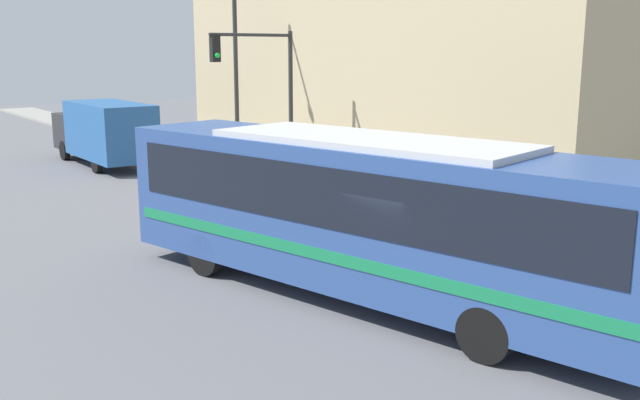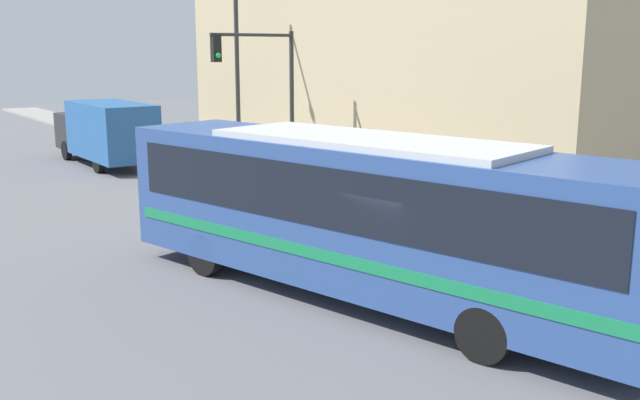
{
  "view_description": "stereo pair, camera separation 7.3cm",
  "coord_description": "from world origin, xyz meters",
  "px_view_note": "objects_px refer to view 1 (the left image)",
  "views": [
    {
      "loc": [
        -9.1,
        -10.07,
        5.09
      ],
      "look_at": [
        0.94,
        3.76,
        1.47
      ],
      "focal_mm": 40.0,
      "sensor_mm": 36.0,
      "label": 1
    },
    {
      "loc": [
        -9.04,
        -10.11,
        5.09
      ],
      "look_at": [
        0.94,
        3.76,
        1.47
      ],
      "focal_mm": 40.0,
      "sensor_mm": 36.0,
      "label": 2
    }
  ],
  "objects_px": {
    "pedestrian_near_corner": "(291,154)",
    "delivery_truck": "(104,131)",
    "parking_meter": "(328,173)",
    "city_bus": "(367,208)",
    "street_lamp": "(228,52)",
    "fire_hydrant": "(412,210)",
    "traffic_light_pole": "(265,82)",
    "pedestrian_mid_block": "(324,167)"
  },
  "relations": [
    {
      "from": "city_bus",
      "to": "pedestrian_mid_block",
      "type": "height_order",
      "value": "city_bus"
    },
    {
      "from": "city_bus",
      "to": "pedestrian_mid_block",
      "type": "distance_m",
      "value": 11.08
    },
    {
      "from": "traffic_light_pole",
      "to": "pedestrian_near_corner",
      "type": "relative_size",
      "value": 3.01
    },
    {
      "from": "parking_meter",
      "to": "pedestrian_mid_block",
      "type": "relative_size",
      "value": 0.78
    },
    {
      "from": "parking_meter",
      "to": "city_bus",
      "type": "bearing_deg",
      "value": -121.98
    },
    {
      "from": "parking_meter",
      "to": "street_lamp",
      "type": "xyz_separation_m",
      "value": [
        -0.09,
        6.61,
        4.0
      ]
    },
    {
      "from": "fire_hydrant",
      "to": "parking_meter",
      "type": "xyz_separation_m",
      "value": [
        0.0,
        4.17,
        0.52
      ]
    },
    {
      "from": "parking_meter",
      "to": "pedestrian_mid_block",
      "type": "bearing_deg",
      "value": 59.72
    },
    {
      "from": "delivery_truck",
      "to": "street_lamp",
      "type": "xyz_separation_m",
      "value": [
        3.36,
        -5.45,
        3.44
      ]
    },
    {
      "from": "parking_meter",
      "to": "street_lamp",
      "type": "height_order",
      "value": "street_lamp"
    },
    {
      "from": "pedestrian_near_corner",
      "to": "delivery_truck",
      "type": "bearing_deg",
      "value": 119.16
    },
    {
      "from": "street_lamp",
      "to": "parking_meter",
      "type": "bearing_deg",
      "value": -89.19
    },
    {
      "from": "pedestrian_near_corner",
      "to": "parking_meter",
      "type": "bearing_deg",
      "value": -105.6
    },
    {
      "from": "city_bus",
      "to": "street_lamp",
      "type": "bearing_deg",
      "value": 58.13
    },
    {
      "from": "fire_hydrant",
      "to": "street_lamp",
      "type": "relative_size",
      "value": 0.08
    },
    {
      "from": "city_bus",
      "to": "parking_meter",
      "type": "xyz_separation_m",
      "value": [
        5.16,
        8.27,
        -0.96
      ]
    },
    {
      "from": "delivery_truck",
      "to": "parking_meter",
      "type": "relative_size",
      "value": 5.95
    },
    {
      "from": "fire_hydrant",
      "to": "parking_meter",
      "type": "relative_size",
      "value": 0.54
    },
    {
      "from": "city_bus",
      "to": "fire_hydrant",
      "type": "bearing_deg",
      "value": 25.42
    },
    {
      "from": "fire_hydrant",
      "to": "traffic_light_pole",
      "type": "relative_size",
      "value": 0.12
    },
    {
      "from": "delivery_truck",
      "to": "street_lamp",
      "type": "relative_size",
      "value": 0.91
    },
    {
      "from": "delivery_truck",
      "to": "pedestrian_near_corner",
      "type": "relative_size",
      "value": 4.07
    },
    {
      "from": "street_lamp",
      "to": "fire_hydrant",
      "type": "bearing_deg",
      "value": -89.5
    },
    {
      "from": "parking_meter",
      "to": "street_lamp",
      "type": "bearing_deg",
      "value": 90.81
    },
    {
      "from": "city_bus",
      "to": "parking_meter",
      "type": "distance_m",
      "value": 9.79
    },
    {
      "from": "street_lamp",
      "to": "pedestrian_mid_block",
      "type": "distance_m",
      "value": 6.85
    },
    {
      "from": "delivery_truck",
      "to": "fire_hydrant",
      "type": "xyz_separation_m",
      "value": [
        3.45,
        -16.22,
        -1.08
      ]
    },
    {
      "from": "fire_hydrant",
      "to": "pedestrian_near_corner",
      "type": "distance_m",
      "value": 8.17
    },
    {
      "from": "traffic_light_pole",
      "to": "pedestrian_mid_block",
      "type": "distance_m",
      "value": 3.64
    },
    {
      "from": "city_bus",
      "to": "pedestrian_near_corner",
      "type": "relative_size",
      "value": 6.68
    },
    {
      "from": "pedestrian_mid_block",
      "to": "city_bus",
      "type": "bearing_deg",
      "value": -121.78
    },
    {
      "from": "pedestrian_mid_block",
      "to": "fire_hydrant",
      "type": "bearing_deg",
      "value": -97.04
    },
    {
      "from": "delivery_truck",
      "to": "traffic_light_pole",
      "type": "bearing_deg",
      "value": -75.31
    },
    {
      "from": "traffic_light_pole",
      "to": "parking_meter",
      "type": "height_order",
      "value": "traffic_light_pole"
    },
    {
      "from": "delivery_truck",
      "to": "fire_hydrant",
      "type": "relative_size",
      "value": 11.04
    },
    {
      "from": "traffic_light_pole",
      "to": "delivery_truck",
      "type": "bearing_deg",
      "value": 104.69
    },
    {
      "from": "delivery_truck",
      "to": "pedestrian_near_corner",
      "type": "distance_m",
      "value": 9.33
    },
    {
      "from": "city_bus",
      "to": "street_lamp",
      "type": "relative_size",
      "value": 1.5
    },
    {
      "from": "fire_hydrant",
      "to": "traffic_light_pole",
      "type": "height_order",
      "value": "traffic_light_pole"
    },
    {
      "from": "street_lamp",
      "to": "traffic_light_pole",
      "type": "bearing_deg",
      "value": -101.52
    },
    {
      "from": "parking_meter",
      "to": "street_lamp",
      "type": "distance_m",
      "value": 7.72
    },
    {
      "from": "traffic_light_pole",
      "to": "pedestrian_mid_block",
      "type": "xyz_separation_m",
      "value": [
        1.59,
        -1.35,
        -2.99
      ]
    }
  ]
}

